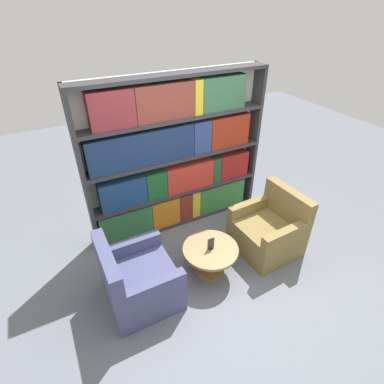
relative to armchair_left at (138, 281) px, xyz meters
The scene contains 6 objects.
ground_plane 1.19m from the armchair_left, 13.77° to the right, with size 14.00×14.00×0.00m, color slate.
bookshelf 1.84m from the armchair_left, 47.91° to the left, with size 2.79×0.30×2.40m.
armchair_left is the anchor object (origin of this frame).
armchair_right 2.02m from the armchair_left, ahead, with size 0.87×0.90×0.93m.
coffee_table 1.01m from the armchair_left, ahead, with size 0.74×0.74×0.43m.
table_sign 1.03m from the armchair_left, ahead, with size 0.09×0.06×0.17m.
Camera 1 is at (-1.64, -2.19, 3.23)m, focal length 28.00 mm.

